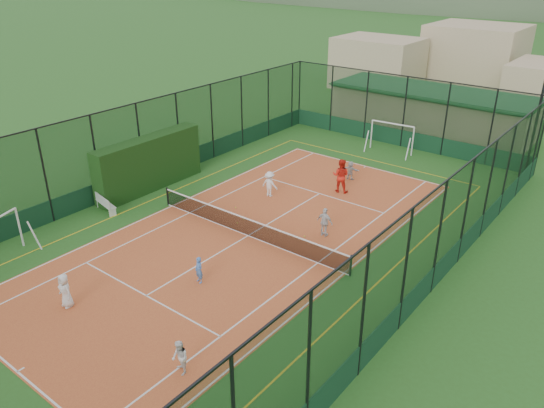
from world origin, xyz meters
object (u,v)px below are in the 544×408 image
Objects in this scene: futsal_goal_far at (392,138)px; child_near_left at (65,291)px; white_bench at (106,203)px; child_far_left at (270,184)px; child_near_mid at (199,270)px; clubhouse at (431,110)px; floodlight_ne at (539,111)px; child_far_right at (325,222)px; coach at (341,176)px; child_far_back at (350,170)px; child_near_right at (180,358)px.

child_near_left is (-1.85, -24.23, -0.28)m from futsal_goal_far.
child_far_left reaches higher than white_bench.
child_near_mid is 0.80× the size of child_far_left.
clubhouse is 8.83× the size of white_bench.
floodlight_ne is 15.71m from child_far_right.
futsal_goal_far is 1.56× the size of coach.
futsal_goal_far is 6.15m from child_far_back.
child_near_right is at bearing 95.82° from child_far_back.
child_far_right is at bearing -81.46° from clubhouse.
futsal_goal_far is (-0.05, -6.51, -0.57)m from clubhouse.
coach reaches higher than child_near_left.
futsal_goal_far reaches higher than coach.
child_near_left is at bearing -153.07° from child_near_right.
futsal_goal_far is 11.30m from child_far_left.
floodlight_ne is at bearing -32.12° from clubhouse.
child_far_back is at bearing -138.93° from floodlight_ne.
white_bench is 8.53m from child_near_left.
child_near_mid is 0.80× the size of child_far_right.
child_near_left is 1.21× the size of child_near_mid.
child_near_mid is at bearing 103.11° from child_far_left.
floodlight_ne reaches higher than child_far_back.
white_bench is 1.45× the size of child_near_mid.
child_near_right is (-4.26, -25.14, -3.48)m from floodlight_ne.
child_far_left reaches higher than child_near_mid.
child_near_left is 13.12m from child_far_left.
child_near_mid is (2.91, 4.39, -0.12)m from child_near_left.
white_bench is at bearing -178.11° from child_near_mid.
clubhouse is 30.81m from child_near_left.
floodlight_ne is 4.79× the size of white_bench.
coach is at bearing -88.89° from futsal_goal_far.
clubhouse is at bearing 84.04° from white_bench.
child_far_right is (2.95, -19.67, -0.82)m from clubhouse.
coach is (0.81, -8.09, 0.00)m from futsal_goal_far.
child_near_right is at bearing -14.49° from white_bench.
child_far_left is at bearing -96.73° from clubhouse.
futsal_goal_far is at bearing -106.72° from child_far_left.
clubhouse is 14.63m from coach.
child_near_right is 0.85× the size of child_far_right.
child_near_left is at bearing 76.15° from child_far_back.
child_near_mid is at bearing -109.92° from floodlight_ne.
floodlight_ne is at bearing 105.51° from child_near_right.
clubhouse is 19.91m from child_far_right.
white_bench is 9.02m from child_far_left.
child_far_left is (-6.42, 12.92, 0.11)m from child_near_right.
child_near_left reaches higher than child_far_back.
floodlight_ne is 5.55× the size of child_far_left.
child_far_left is at bearing -104.98° from futsal_goal_far.
child_near_mid is (8.81, -1.76, 0.12)m from white_bench.
child_far_right is (-1.39, 10.87, 0.11)m from child_near_right.
child_near_left is 5.27m from child_near_mid.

